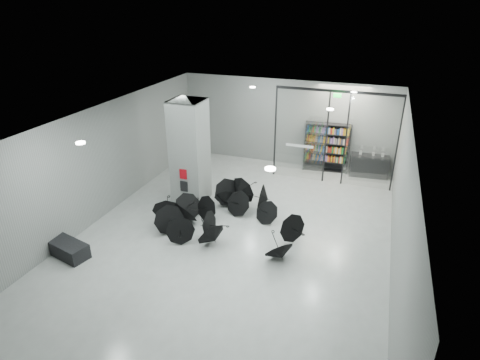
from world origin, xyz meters
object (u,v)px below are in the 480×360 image
(column, at_px, (190,152))
(bookshelf, at_px, (327,147))
(bench, at_px, (67,249))
(shop_counter, at_px, (369,166))
(umbrella_cluster, at_px, (221,216))

(column, distance_m, bookshelf, 6.61)
(bench, distance_m, bookshelf, 11.53)
(column, height_order, shop_counter, column)
(shop_counter, xyz_separation_m, umbrella_cluster, (-4.65, -6.09, -0.18))
(bookshelf, xyz_separation_m, umbrella_cluster, (-2.72, -6.09, -0.80))
(bookshelf, distance_m, shop_counter, 2.04)
(column, xyz_separation_m, bookshelf, (4.51, 4.75, -0.88))
(column, bearing_deg, shop_counter, 36.38)
(column, relative_size, shop_counter, 2.43)
(shop_counter, height_order, umbrella_cluster, shop_counter)
(bench, height_order, shop_counter, shop_counter)
(shop_counter, bearing_deg, bookshelf, 174.55)
(bookshelf, height_order, shop_counter, bookshelf)
(bench, height_order, umbrella_cluster, umbrella_cluster)
(column, relative_size, bench, 2.71)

